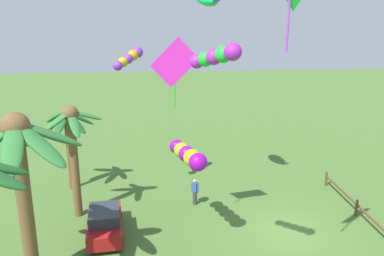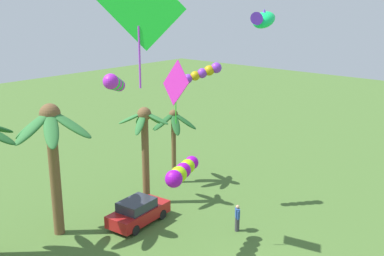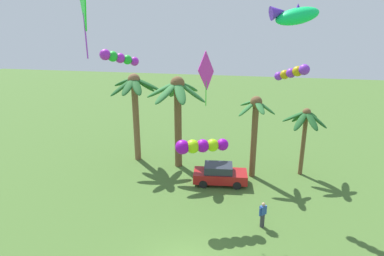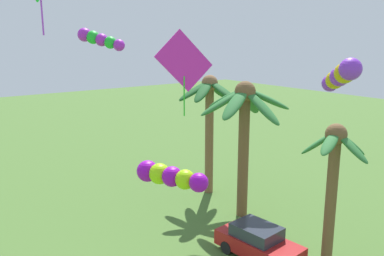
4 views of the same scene
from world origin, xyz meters
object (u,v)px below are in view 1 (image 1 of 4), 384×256
Objects in this scene: palm_tree_3 at (67,127)px; kite_tube_4 at (216,56)px; parked_car_0 at (105,222)px; spectator_0 at (195,192)px; palm_tree_1 at (20,160)px; palm_tree_0 at (72,139)px; kite_tube_3 at (188,155)px; kite_diamond_1 at (175,64)px; kite_tube_5 at (129,58)px.

palm_tree_3 is 14.64m from kite_tube_4.
spectator_0 is (3.05, -4.90, 0.06)m from parked_car_0.
palm_tree_1 is 6.58m from parked_car_0.
palm_tree_1 is at bearing 173.14° from palm_tree_0.
parked_car_0 is at bearing -33.69° from palm_tree_1.
palm_tree_1 is at bearing 113.81° from kite_tube_3.
spectator_0 is (-2.98, -7.70, -3.33)m from palm_tree_3.
kite_diamond_1 is at bearing -62.56° from palm_tree_1.
kite_tube_3 is (-0.78, -4.19, 3.77)m from parked_car_0.
kite_tube_3 reaches higher than parked_car_0.
parked_car_0 is at bearing 79.42° from kite_tube_3.
kite_tube_3 is (-6.81, -6.99, 0.37)m from palm_tree_3.
palm_tree_3 is 1.70× the size of kite_diamond_1.
palm_tree_1 is at bearing 146.31° from parked_car_0.
palm_tree_1 is 8.43m from kite_tube_4.
palm_tree_3 is at bearing 44.20° from kite_diamond_1.
kite_tube_4 reaches higher than parked_car_0.
kite_diamond_1 is (-3.62, 1.29, 7.97)m from spectator_0.
palm_tree_0 is 2.09× the size of kite_tube_3.
spectator_0 reaches higher than parked_car_0.
palm_tree_1 is 9.40m from kite_tube_5.
palm_tree_3 is 10.30m from kite_diamond_1.
spectator_0 is at bearing -19.60° from kite_diamond_1.
kite_tube_3 is 1.69× the size of kite_tube_4.
spectator_0 is at bearing -0.90° from kite_tube_4.
palm_tree_1 is 3.86× the size of kite_tube_5.
parked_car_0 is 8.82m from kite_diamond_1.
parked_car_0 is 2.26× the size of kite_tube_4.
kite_diamond_1 is at bearing -118.31° from palm_tree_0.
kite_tube_5 is at bearing -56.64° from palm_tree_0.
parked_car_0 is 1.34× the size of kite_tube_3.
spectator_0 is (0.73, -6.65, -3.66)m from palm_tree_0.
palm_tree_0 is 5.48m from kite_tube_5.
palm_tree_0 is at bearing 62.38° from kite_tube_3.
spectator_0 is 0.82× the size of kite_tube_5.
palm_tree_3 is at bearing 15.82° from palm_tree_0.
kite_tube_4 is at bearing 179.10° from spectator_0.
parked_car_0 is (-2.33, -1.76, -3.72)m from palm_tree_0.
palm_tree_0 reaches higher than parked_car_0.
palm_tree_0 is at bearing 96.24° from spectator_0.
palm_tree_0 is 1.18× the size of palm_tree_3.
kite_tube_5 reaches higher than palm_tree_3.
palm_tree_3 reaches higher than kite_tube_3.
palm_tree_3 is 9.77m from kite_tube_3.
kite_tube_5 is at bearing 70.15° from spectator_0.
spectator_0 is 0.89× the size of kite_tube_4.
kite_tube_5 reaches higher than kite_tube_3.
palm_tree_3 is 1.32× the size of parked_car_0.
palm_tree_0 is at bearing 37.02° from parked_car_0.
palm_tree_3 is 1.76× the size of kite_tube_3.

